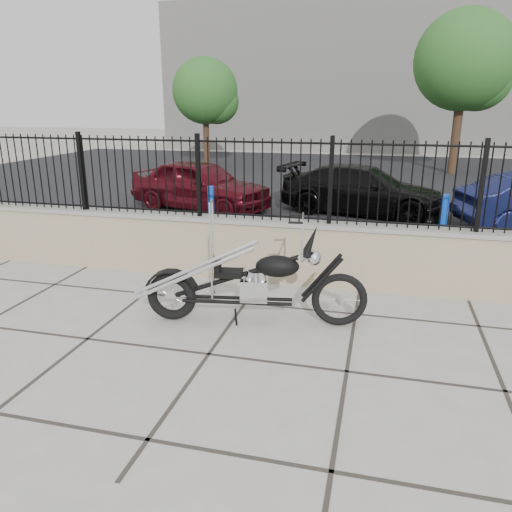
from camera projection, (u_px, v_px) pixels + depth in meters
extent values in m
plane|color=#99968E|center=(209.00, 354.00, 5.48)|extent=(90.00, 90.00, 0.00)
plane|color=black|center=(331.00, 183.00, 17.05)|extent=(30.00, 30.00, 0.00)
cube|color=gray|center=(262.00, 250.00, 7.65)|extent=(14.00, 0.36, 0.96)
cube|color=black|center=(262.00, 180.00, 7.33)|extent=(14.00, 0.08, 1.20)
cube|color=beige|center=(360.00, 78.00, 28.84)|extent=(22.00, 6.00, 8.00)
imported|color=#480A12|center=(200.00, 185.00, 12.69)|extent=(4.03, 2.54, 1.28)
imported|color=black|center=(363.00, 190.00, 12.23)|extent=(4.33, 2.45, 1.18)
cylinder|color=#0B2BAD|center=(211.00, 212.00, 10.06)|extent=(0.14, 0.14, 1.05)
cylinder|color=blue|center=(442.00, 227.00, 8.67)|extent=(0.15, 0.15, 1.15)
cylinder|color=#382619|center=(206.00, 136.00, 21.46)|extent=(0.26, 0.26, 2.57)
sphere|color=#305E23|center=(205.00, 87.00, 20.88)|extent=(2.74, 2.74, 2.74)
cylinder|color=#382619|center=(457.00, 128.00, 18.98)|extent=(0.34, 0.34, 3.40)
sphere|color=#326C28|center=(465.00, 55.00, 18.21)|extent=(3.63, 3.63, 3.63)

